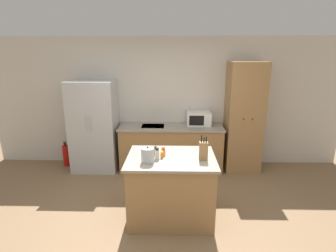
% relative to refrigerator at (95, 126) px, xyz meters
% --- Properties ---
extents(ground_plane, '(14.00, 14.00, 0.00)m').
position_rel_refrigerator_xyz_m(ground_plane, '(1.40, -1.96, -0.89)').
color(ground_plane, '#846647').
extents(wall_back, '(7.20, 0.06, 2.60)m').
position_rel_refrigerator_xyz_m(wall_back, '(1.40, 0.37, 0.41)').
color(wall_back, beige).
rests_on(wall_back, ground_plane).
extents(refrigerator, '(0.87, 0.71, 1.78)m').
position_rel_refrigerator_xyz_m(refrigerator, '(0.00, 0.00, 0.00)').
color(refrigerator, '#B7BABC').
rests_on(refrigerator, ground_plane).
extents(back_counter, '(2.04, 0.68, 0.89)m').
position_rel_refrigerator_xyz_m(back_counter, '(1.51, 0.02, -0.44)').
color(back_counter, '#9E7547').
rests_on(back_counter, ground_plane).
extents(pantry_cabinet, '(0.67, 0.62, 2.13)m').
position_rel_refrigerator_xyz_m(pantry_cabinet, '(2.92, 0.05, 0.18)').
color(pantry_cabinet, '#9E7547').
rests_on(pantry_cabinet, ground_plane).
extents(kitchen_island, '(1.19, 0.89, 0.92)m').
position_rel_refrigerator_xyz_m(kitchen_island, '(1.53, -1.65, -0.43)').
color(kitchen_island, '#9E7547').
rests_on(kitchen_island, ground_plane).
extents(microwave, '(0.47, 0.38, 0.27)m').
position_rel_refrigerator_xyz_m(microwave, '(2.06, 0.13, 0.14)').
color(microwave, white).
rests_on(microwave, back_counter).
extents(knife_block, '(0.11, 0.09, 0.33)m').
position_rel_refrigerator_xyz_m(knife_block, '(1.95, -1.73, 0.15)').
color(knife_block, '#9E7547').
rests_on(knife_block, kitchen_island).
extents(spice_bottle_tall_dark, '(0.05, 0.05, 0.09)m').
position_rel_refrigerator_xyz_m(spice_bottle_tall_dark, '(1.24, -1.57, 0.07)').
color(spice_bottle_tall_dark, '#B2281E').
rests_on(spice_bottle_tall_dark, kitchen_island).
extents(spice_bottle_short_red, '(0.04, 0.04, 0.10)m').
position_rel_refrigerator_xyz_m(spice_bottle_short_red, '(1.41, -1.68, 0.07)').
color(spice_bottle_short_red, orange).
rests_on(spice_bottle_short_red, kitchen_island).
extents(spice_bottle_amber_oil, '(0.06, 0.06, 0.11)m').
position_rel_refrigerator_xyz_m(spice_bottle_amber_oil, '(1.42, -1.59, 0.08)').
color(spice_bottle_amber_oil, orange).
rests_on(spice_bottle_amber_oil, kitchen_island).
extents(spice_bottle_green_herb, '(0.04, 0.04, 0.12)m').
position_rel_refrigerator_xyz_m(spice_bottle_green_herb, '(1.31, -1.57, 0.09)').
color(spice_bottle_green_herb, '#337033').
rests_on(spice_bottle_green_herb, kitchen_island).
extents(spice_bottle_pale_salt, '(0.06, 0.06, 0.15)m').
position_rel_refrigerator_xyz_m(spice_bottle_pale_salt, '(1.35, -1.72, 0.10)').
color(spice_bottle_pale_salt, beige).
rests_on(spice_bottle_pale_salt, kitchen_island).
extents(kettle, '(0.17, 0.17, 0.22)m').
position_rel_refrigerator_xyz_m(kettle, '(1.23, -1.83, 0.13)').
color(kettle, '#B2B5B7').
rests_on(kettle, kitchen_island).
extents(fire_extinguisher, '(0.13, 0.13, 0.52)m').
position_rel_refrigerator_xyz_m(fire_extinguisher, '(-0.67, 0.08, -0.66)').
color(fire_extinguisher, red).
rests_on(fire_extinguisher, ground_plane).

